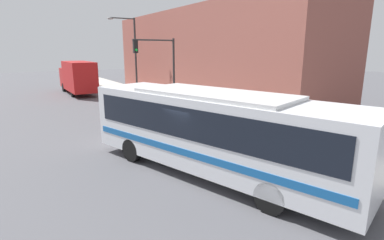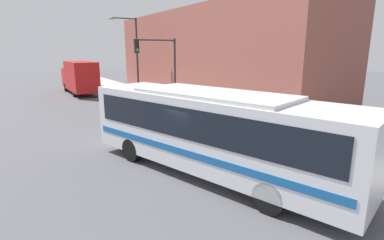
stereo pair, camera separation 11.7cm
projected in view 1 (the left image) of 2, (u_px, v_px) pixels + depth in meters
The scene contains 10 objects.
ground_plane at pixel (192, 168), 11.60m from camera, with size 120.00×120.00×0.00m, color #515156.
sidewalk at pixel (138, 93), 31.14m from camera, with size 2.88×70.00×0.14m.
building_facade at pixel (204, 55), 27.93m from camera, with size 6.00×26.80×7.94m.
city_bus at pixel (213, 128), 10.69m from camera, with size 5.49×10.80×3.05m.
delivery_truck at pixel (77, 77), 30.64m from camera, with size 2.26×8.08×3.32m.
fire_hydrant at pixel (251, 126), 15.91m from camera, with size 0.22×0.30×0.80m.
traffic_light_pole at pixel (160, 61), 21.87m from camera, with size 3.28×0.35×5.15m.
parking_meter at pixel (185, 98), 21.39m from camera, with size 0.14×0.14×1.42m.
street_lamp at pixel (132, 50), 28.59m from camera, with size 2.67×0.28×7.26m.
pedestrian_near_corner at pixel (247, 109), 18.08m from camera, with size 0.34×0.34×1.69m.
Camera 1 is at (-5.77, -9.20, 4.47)m, focal length 28.00 mm.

